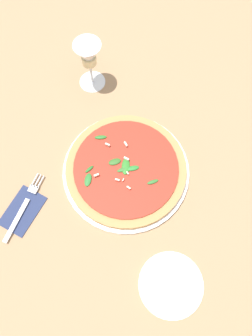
{
  "coord_description": "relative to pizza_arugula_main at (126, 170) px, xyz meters",
  "views": [
    {
      "loc": [
        -0.27,
        -0.2,
        0.85
      ],
      "look_at": [
        -0.02,
        0.01,
        0.03
      ],
      "focal_mm": 35.0,
      "sensor_mm": 36.0,
      "label": 1
    }
  ],
  "objects": [
    {
      "name": "side_plate_white",
      "position": [
        -0.16,
        -0.27,
        -0.01
      ],
      "size": [
        0.16,
        0.16,
        0.02
      ],
      "color": "white",
      "rests_on": "ground_plane"
    },
    {
      "name": "fork",
      "position": [
        -0.25,
        0.14,
        -0.01
      ],
      "size": [
        0.19,
        0.07,
        0.0
      ],
      "rotation": [
        0.0,
        0.0,
        0.29
      ],
      "color": "silver",
      "rests_on": "ground_plane"
    },
    {
      "name": "ground_plane",
      "position": [
        0.02,
        -0.01,
        -0.02
      ],
      "size": [
        6.0,
        6.0,
        0.0
      ],
      "primitive_type": "plane",
      "color": "#9E7A56"
    },
    {
      "name": "wine_glass",
      "position": [
        0.17,
        0.27,
        0.1
      ],
      "size": [
        0.08,
        0.08,
        0.16
      ],
      "color": "white",
      "rests_on": "ground_plane"
    },
    {
      "name": "pizza_arugula_main",
      "position": [
        0.0,
        0.0,
        0.0
      ],
      "size": [
        0.35,
        0.35,
        0.05
      ],
      "color": "white",
      "rests_on": "ground_plane"
    },
    {
      "name": "napkin",
      "position": [
        -0.26,
        0.14,
        -0.01
      ],
      "size": [
        0.13,
        0.1,
        0.01
      ],
      "rotation": [
        0.0,
        0.0,
        0.19
      ],
      "color": "navy",
      "rests_on": "ground_plane"
    }
  ]
}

